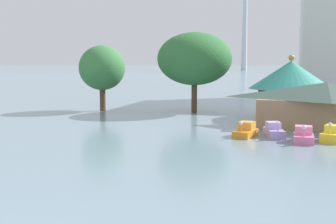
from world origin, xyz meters
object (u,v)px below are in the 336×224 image
(boathouse, at_px, (326,104))
(green_roof_pavilion, at_px, (290,86))
(pedal_boat_yellow, at_px, (333,135))
(pedal_boat_lavender, at_px, (274,131))
(pedal_boat_pink, at_px, (303,136))
(shoreline_tree_tall_left, at_px, (102,68))
(pedal_boat_orange, at_px, (246,131))
(shoreline_tree_mid, at_px, (195,59))

(boathouse, xyz_separation_m, green_roof_pavilion, (-3.47, 5.39, 1.44))
(pedal_boat_yellow, height_order, boathouse, boathouse)
(pedal_boat_lavender, bearing_deg, green_roof_pavilion, 155.97)
(pedal_boat_pink, bearing_deg, shoreline_tree_tall_left, -120.50)
(pedal_boat_lavender, xyz_separation_m, shoreline_tree_tall_left, (-23.11, 13.98, 5.32))
(pedal_boat_orange, xyz_separation_m, shoreline_tree_tall_left, (-20.68, 14.26, 5.35))
(pedal_boat_yellow, relative_size, shoreline_tree_mid, 0.28)
(pedal_boat_yellow, height_order, shoreline_tree_mid, shoreline_tree_mid)
(pedal_boat_yellow, distance_m, shoreline_tree_mid, 23.58)
(pedal_boat_orange, xyz_separation_m, green_roof_pavilion, (3.92, 12.73, 3.37))
(pedal_boat_pink, bearing_deg, pedal_boat_orange, -105.75)
(boathouse, relative_size, shoreline_tree_mid, 1.39)
(pedal_boat_yellow, bearing_deg, pedal_boat_lavender, -79.64)
(shoreline_tree_tall_left, bearing_deg, pedal_boat_pink, -31.64)
(pedal_boat_lavender, height_order, shoreline_tree_tall_left, shoreline_tree_tall_left)
(pedal_boat_orange, height_order, pedal_boat_yellow, pedal_boat_yellow)
(pedal_boat_orange, xyz_separation_m, shoreline_tree_mid, (-8.25, 16.11, 6.57))
(pedal_boat_lavender, bearing_deg, pedal_boat_yellow, 64.93)
(green_roof_pavilion, bearing_deg, pedal_boat_lavender, -96.82)
(pedal_boat_orange, height_order, shoreline_tree_mid, shoreline_tree_mid)
(shoreline_tree_tall_left, bearing_deg, pedal_boat_yellow, -27.66)
(pedal_boat_lavender, bearing_deg, boathouse, 127.66)
(pedal_boat_orange, distance_m, pedal_boat_lavender, 2.45)
(pedal_boat_orange, relative_size, shoreline_tree_mid, 0.30)
(pedal_boat_orange, bearing_deg, boathouse, 150.16)
(pedal_boat_orange, bearing_deg, shoreline_tree_tall_left, -109.18)
(pedal_boat_yellow, relative_size, shoreline_tree_tall_left, 0.34)
(pedal_boat_orange, relative_size, shoreline_tree_tall_left, 0.35)
(pedal_boat_orange, xyz_separation_m, pedal_boat_lavender, (2.44, 0.28, 0.03))
(pedal_boat_lavender, xyz_separation_m, boathouse, (4.96, 7.05, 1.90))
(green_roof_pavilion, bearing_deg, boathouse, -57.21)
(green_roof_pavilion, bearing_deg, pedal_boat_orange, -107.14)
(pedal_boat_lavender, distance_m, boathouse, 8.83)
(pedal_boat_lavender, height_order, pedal_boat_yellow, pedal_boat_yellow)
(shoreline_tree_mid, bearing_deg, boathouse, -29.30)
(pedal_boat_lavender, xyz_separation_m, pedal_boat_yellow, (4.83, -0.67, 0.01))
(pedal_boat_yellow, bearing_deg, shoreline_tree_tall_left, -99.45)
(pedal_boat_orange, distance_m, green_roof_pavilion, 13.74)
(pedal_boat_pink, distance_m, pedal_boat_yellow, 2.63)
(pedal_boat_orange, distance_m, boathouse, 10.59)
(green_roof_pavilion, distance_m, shoreline_tree_tall_left, 24.73)
(pedal_boat_orange, xyz_separation_m, boathouse, (7.40, 7.33, 1.93))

